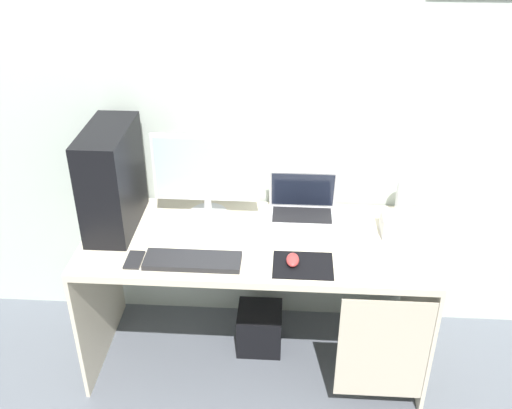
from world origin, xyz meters
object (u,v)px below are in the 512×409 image
(monitor, at_px, (206,174))
(pc_tower, at_px, (112,179))
(laptop, at_px, (302,208))
(speaker, at_px, (404,199))
(subwoofer, at_px, (260,328))
(keyboard, at_px, (193,261))
(projector, at_px, (403,225))
(mouse_left, at_px, (293,260))
(cell_phone, at_px, (134,260))

(monitor, bearing_deg, pc_tower, -165.05)
(laptop, bearing_deg, speaker, 3.29)
(subwoofer, bearing_deg, speaker, 13.42)
(pc_tower, bearing_deg, keyboard, -35.54)
(speaker, distance_m, keyboard, 1.07)
(projector, relative_size, keyboard, 0.48)
(speaker, bearing_deg, mouse_left, -140.72)
(cell_phone, bearing_deg, projector, 13.75)
(projector, bearing_deg, keyboard, -162.73)
(keyboard, height_order, cell_phone, keyboard)
(monitor, bearing_deg, speaker, 2.93)
(keyboard, bearing_deg, cell_phone, -179.84)
(speaker, bearing_deg, keyboard, -154.79)
(monitor, distance_m, speaker, 0.96)
(cell_phone, distance_m, subwoofer, 0.87)
(mouse_left, bearing_deg, projector, 28.18)
(pc_tower, distance_m, cell_phone, 0.41)
(cell_phone, bearing_deg, keyboard, 0.16)
(pc_tower, xyz_separation_m, monitor, (0.42, 0.11, -0.02))
(speaker, bearing_deg, subwoofer, -166.58)
(keyboard, distance_m, mouse_left, 0.43)
(laptop, xyz_separation_m, keyboard, (-0.47, -0.42, -0.04))
(cell_phone, bearing_deg, subwoofer, 28.51)
(pc_tower, height_order, speaker, pc_tower)
(subwoofer, bearing_deg, pc_tower, 179.79)
(projector, bearing_deg, mouse_left, -151.82)
(monitor, xyz_separation_m, laptop, (0.46, 0.02, -0.18))
(pc_tower, distance_m, monitor, 0.44)
(laptop, distance_m, speaker, 0.49)
(keyboard, height_order, subwoofer, keyboard)
(cell_phone, relative_size, subwoofer, 0.57)
(projector, height_order, mouse_left, projector)
(projector, distance_m, keyboard, 0.99)
(laptop, distance_m, keyboard, 0.64)
(cell_phone, height_order, subwoofer, cell_phone)
(projector, relative_size, subwoofer, 0.87)
(subwoofer, bearing_deg, projector, 0.30)
(pc_tower, relative_size, subwoofer, 2.15)
(projector, bearing_deg, speaker, 82.87)
(projector, bearing_deg, pc_tower, -179.96)
(pc_tower, relative_size, speaker, 2.56)
(subwoofer, bearing_deg, mouse_left, -59.87)
(speaker, relative_size, cell_phone, 1.48)
(mouse_left, bearing_deg, speaker, 39.28)
(laptop, height_order, keyboard, laptop)
(monitor, xyz_separation_m, keyboard, (-0.01, -0.40, -0.22))
(cell_phone, bearing_deg, laptop, 30.16)
(keyboard, bearing_deg, subwoofer, 46.29)
(laptop, xyz_separation_m, mouse_left, (-0.04, -0.40, -0.03))
(monitor, xyz_separation_m, cell_phone, (-0.27, -0.40, -0.22))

